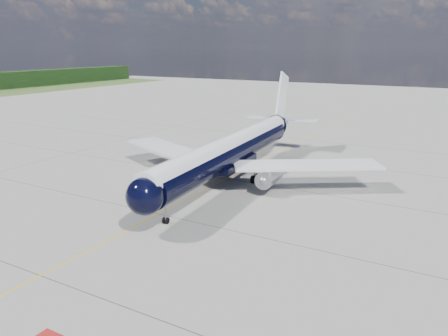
{
  "coord_description": "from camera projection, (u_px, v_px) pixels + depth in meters",
  "views": [
    {
      "loc": [
        27.56,
        -24.49,
        17.17
      ],
      "look_at": [
        4.12,
        16.9,
        4.0
      ],
      "focal_mm": 35.0,
      "sensor_mm": 36.0,
      "label": 1
    }
  ],
  "objects": [
    {
      "name": "ground",
      "position": [
        244.0,
        170.0,
        63.37
      ],
      "size": [
        320.0,
        320.0,
        0.0
      ],
      "primitive_type": "plane",
      "color": "gray",
      "rests_on": "ground"
    },
    {
      "name": "taxiway_centerline",
      "position": [
        227.0,
        179.0,
        59.17
      ],
      "size": [
        0.16,
        160.0,
        0.01
      ],
      "primitive_type": "cube",
      "color": "#E4A80C",
      "rests_on": "ground"
    },
    {
      "name": "main_airliner",
      "position": [
        233.0,
        149.0,
        57.68
      ],
      "size": [
        37.91,
        46.28,
        13.36
      ],
      "rotation": [
        0.0,
        0.0,
        0.08
      ],
      "color": "black",
      "rests_on": "ground"
    }
  ]
}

